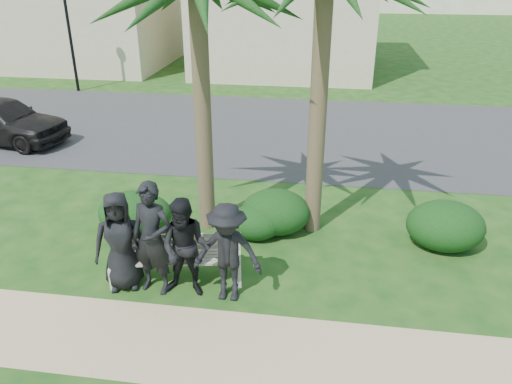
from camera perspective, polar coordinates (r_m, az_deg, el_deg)
ground at (r=8.76m, az=-1.33°, el=-9.47°), size 160.00×160.00×0.00m
footpath at (r=7.38m, az=-3.79°, el=-17.36°), size 30.00×1.60×0.01m
asphalt_street at (r=15.94m, az=3.55°, el=6.97°), size 160.00×8.00×0.01m
street_lamp at (r=21.77m, az=-20.79°, el=18.34°), size 0.36×0.36×4.29m
park_bench at (r=8.57m, az=-9.02°, el=-7.90°), size 2.26×0.89×0.76m
man_a at (r=8.35m, az=-15.28°, el=-5.45°), size 0.96×0.77×1.70m
man_b at (r=8.07m, az=-11.78°, el=-5.26°), size 0.77×0.58×1.92m
man_c at (r=7.96m, az=-8.04°, el=-6.41°), size 0.85×0.67×1.69m
man_d at (r=7.79m, az=-3.28°, el=-6.97°), size 1.09×0.64×1.68m
hedge_a at (r=10.18m, az=-14.10°, el=-2.19°), size 1.31×1.08×0.85m
hedge_b at (r=10.18m, az=-12.87°, el=-2.31°), size 1.19×0.98×0.78m
hedge_c at (r=9.71m, az=-0.04°, el=-3.36°), size 1.04×0.86×0.68m
hedge_d at (r=9.88m, az=2.25°, el=-2.13°), size 1.37×1.13×0.89m
hedge_f at (r=9.98m, az=20.85°, el=-3.48°), size 1.44×1.19×0.94m
car_a at (r=16.53m, az=-27.12°, el=7.35°), size 4.18×2.21×1.35m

